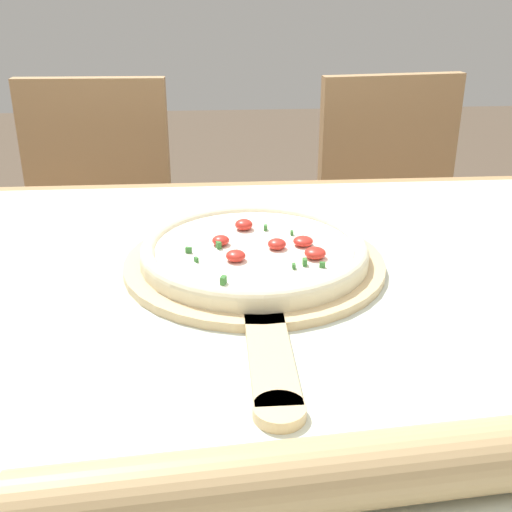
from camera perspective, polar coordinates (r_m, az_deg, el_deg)
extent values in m
cube|color=#A87F51|center=(0.79, 2.90, -5.39)|extent=(1.35, 1.02, 0.03)
cube|color=silver|center=(0.79, 2.92, -4.28)|extent=(1.27, 0.94, 0.00)
cylinder|color=#D6B784|center=(0.87, -0.14, -0.64)|extent=(0.35, 0.35, 0.01)
cube|color=#D6B784|center=(0.67, 1.31, -9.15)|extent=(0.04, 0.17, 0.01)
cylinder|color=#D6B784|center=(0.60, 2.11, -13.64)|extent=(0.05, 0.05, 0.01)
cylinder|color=beige|center=(0.87, -0.14, 0.20)|extent=(0.31, 0.31, 0.02)
torus|color=beige|center=(0.86, -0.14, 0.69)|extent=(0.31, 0.31, 0.02)
cylinder|color=white|center=(0.86, -0.14, 0.78)|extent=(0.27, 0.27, 0.00)
ellipsoid|color=red|center=(0.87, -3.16, 1.40)|extent=(0.02, 0.02, 0.01)
ellipsoid|color=red|center=(0.83, 5.28, 0.27)|extent=(0.03, 0.03, 0.01)
ellipsoid|color=red|center=(0.82, -1.82, 0.03)|extent=(0.03, 0.03, 0.01)
ellipsoid|color=red|center=(0.92, -1.09, 2.81)|extent=(0.03, 0.03, 0.01)
ellipsoid|color=red|center=(0.85, 1.87, 1.08)|extent=(0.02, 0.02, 0.01)
ellipsoid|color=red|center=(0.87, 4.21, 1.33)|extent=(0.03, 0.03, 0.01)
cube|color=#387533|center=(0.85, -6.01, 0.53)|extent=(0.01, 0.01, 0.01)
cube|color=#387533|center=(0.82, -5.33, -0.32)|extent=(0.01, 0.01, 0.01)
cube|color=#387533|center=(0.76, -2.92, -2.17)|extent=(0.01, 0.01, 0.01)
cube|color=#387533|center=(0.80, 3.39, -0.90)|extent=(0.00, 0.01, 0.01)
cube|color=#387533|center=(0.86, -3.35, 0.99)|extent=(0.01, 0.01, 0.01)
cube|color=#387533|center=(0.81, 4.36, -0.54)|extent=(0.01, 0.01, 0.01)
cube|color=#387533|center=(0.90, 3.21, 2.06)|extent=(0.00, 0.01, 0.01)
cube|color=#387533|center=(0.92, 0.86, 2.54)|extent=(0.01, 0.01, 0.01)
cube|color=#387533|center=(0.80, 5.93, -0.78)|extent=(0.01, 0.01, 0.01)
cylinder|color=tan|center=(0.50, 2.17, -19.27)|extent=(0.39, 0.09, 0.06)
cube|color=tan|center=(1.66, -14.36, -1.45)|extent=(0.41, 0.41, 0.02)
cube|color=tan|center=(1.75, -13.97, 7.99)|extent=(0.38, 0.05, 0.44)
cylinder|color=tan|center=(1.68, -20.10, -10.63)|extent=(0.04, 0.04, 0.42)
cylinder|color=tan|center=(1.61, -8.99, -10.93)|extent=(0.04, 0.04, 0.42)
cylinder|color=tan|center=(1.94, -17.43, -5.31)|extent=(0.04, 0.04, 0.42)
cylinder|color=tan|center=(1.87, -7.93, -5.34)|extent=(0.04, 0.04, 0.42)
cube|color=tan|center=(1.71, 13.24, -0.61)|extent=(0.44, 0.44, 0.02)
cube|color=tan|center=(1.79, 11.63, 8.54)|extent=(0.38, 0.08, 0.44)
cylinder|color=tan|center=(1.63, 9.51, -10.41)|extent=(0.04, 0.04, 0.42)
cylinder|color=tan|center=(1.76, 19.49, -8.82)|extent=(0.04, 0.04, 0.42)
cylinder|color=tan|center=(1.89, 6.22, -5.07)|extent=(0.04, 0.04, 0.42)
cylinder|color=tan|center=(2.00, 15.07, -4.07)|extent=(0.04, 0.04, 0.42)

